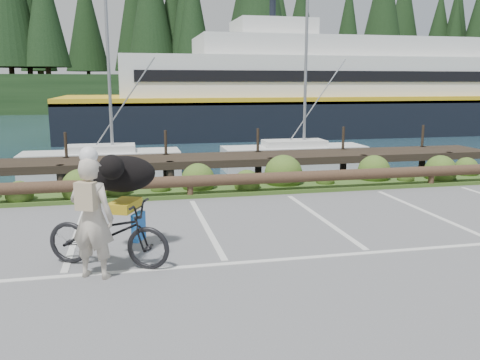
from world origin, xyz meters
name	(u,v)px	position (x,y,z in m)	size (l,w,h in m)	color
ground	(222,256)	(0.00, 0.00, 0.00)	(72.00, 72.00, 0.00)	#5F5F62
harbor_backdrop	(139,100)	(0.39, 78.47, 0.00)	(170.00, 160.00, 30.00)	#1B3441
vegetation_strip	(187,191)	(0.00, 5.30, 0.05)	(34.00, 1.60, 0.10)	#3D5B21
log_rail	(190,198)	(0.00, 4.60, 0.00)	(32.00, 0.30, 0.60)	#443021
bicycle	(108,234)	(-1.90, -0.07, 0.55)	(0.73, 2.10, 1.10)	black
cyclist	(92,218)	(-2.10, -0.51, 0.94)	(0.69, 0.45, 1.89)	#BCB19F
dog	(123,174)	(-1.63, 0.55, 1.42)	(1.10, 0.54, 0.63)	black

